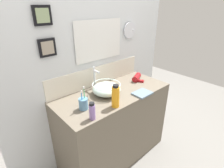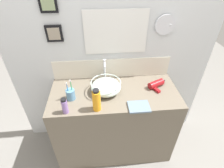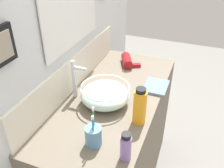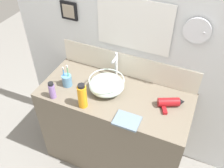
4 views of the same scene
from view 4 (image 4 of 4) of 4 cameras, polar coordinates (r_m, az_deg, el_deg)
name	(u,v)px [view 4 (image 4 of 4)]	position (r m, az deg, el deg)	size (l,w,h in m)	color
ground_plane	(114,154)	(2.60, 0.49, -15.76)	(6.00, 6.00, 0.00)	gray
vanity_counter	(114,128)	(2.26, 0.55, -10.03)	(1.21, 0.53, 0.83)	#6B6051
back_panel	(131,27)	(1.92, 4.31, 12.79)	(2.05, 0.10, 2.54)	silver
glass_bowl_sink	(107,85)	(1.95, -1.24, -0.13)	(0.28, 0.28, 0.11)	silver
faucet	(116,64)	(2.03, 0.90, 4.57)	(0.02, 0.10, 0.24)	silver
hair_drier	(170,103)	(1.89, 13.20, -4.15)	(0.21, 0.19, 0.07)	maroon
toothbrush_cup	(67,80)	(2.03, -10.26, 0.85)	(0.08, 0.08, 0.20)	#598CB2
lotion_bottle	(82,96)	(1.81, -6.81, -2.74)	(0.07, 0.07, 0.21)	orange
shampoo_bottle	(52,90)	(1.94, -13.54, -1.43)	(0.05, 0.05, 0.15)	#8C6BB2
hand_towel	(127,121)	(1.76, 3.44, -8.35)	(0.18, 0.14, 0.02)	slate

